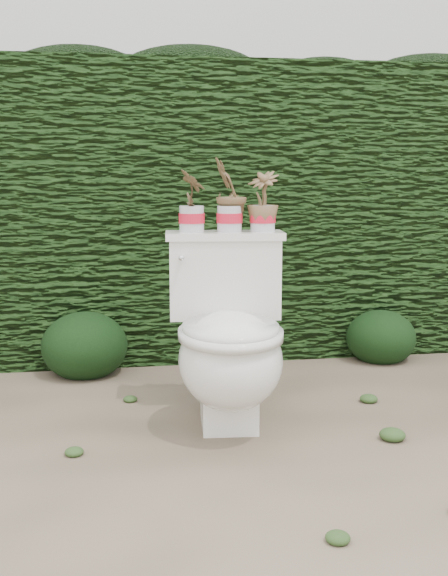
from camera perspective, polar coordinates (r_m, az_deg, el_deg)
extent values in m
plane|color=gray|center=(2.89, 3.09, -11.69)|extent=(60.00, 60.00, 0.00)
cube|color=#244517|center=(4.28, -1.57, 6.19)|extent=(8.00, 1.00, 1.60)
cube|color=silver|center=(8.77, -1.80, 15.71)|extent=(8.00, 3.50, 4.00)
cube|color=white|center=(2.99, 0.35, -8.91)|extent=(0.25, 0.32, 0.20)
ellipsoid|color=white|center=(2.84, 0.52, -5.71)|extent=(0.46, 0.55, 0.39)
cube|color=white|center=(3.09, 0.04, 0.76)|extent=(0.48, 0.21, 0.34)
cube|color=white|center=(3.07, 0.04, 4.18)|extent=(0.52, 0.24, 0.03)
cylinder|color=silver|center=(2.98, -3.38, 2.45)|extent=(0.02, 0.06, 0.02)
sphere|color=silver|center=(2.95, -3.37, 2.37)|extent=(0.03, 0.03, 0.03)
imported|color=#206729|center=(3.06, -2.58, 6.76)|extent=(0.12, 0.15, 0.25)
imported|color=#206729|center=(3.06, 0.44, 7.25)|extent=(0.20, 0.21, 0.30)
imported|color=#206729|center=(3.08, 3.09, 6.71)|extent=(0.19, 0.19, 0.24)
ellipsoid|color=black|center=(3.75, -10.97, -4.08)|extent=(0.44, 0.44, 0.35)
ellipsoid|color=black|center=(4.06, 12.30, -3.45)|extent=(0.38, 0.38, 0.31)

